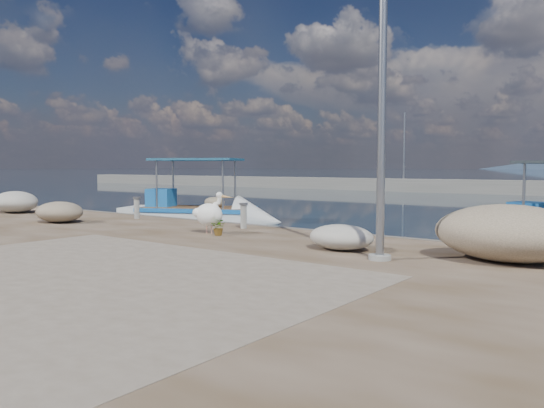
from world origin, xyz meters
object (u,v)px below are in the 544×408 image
Objects in this scene: boat_left at (196,216)px; bollard_near at (244,215)px; pelican at (210,214)px; lamp_post at (383,91)px.

boat_left is 6.99m from bollard_near.
pelican is 0.17× the size of lamp_post.
lamp_post reaches higher than boat_left.
bollard_near is at bearing -56.23° from boat_left.
bollard_near is (5.87, -3.72, 0.67)m from boat_left.
pelican is at bearing -65.20° from boat_left.
boat_left is 8.94× the size of bollard_near.
pelican is 1.51m from bollard_near.
boat_left is at bearing 147.63° from bollard_near.
boat_left is 5.64× the size of pelican.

